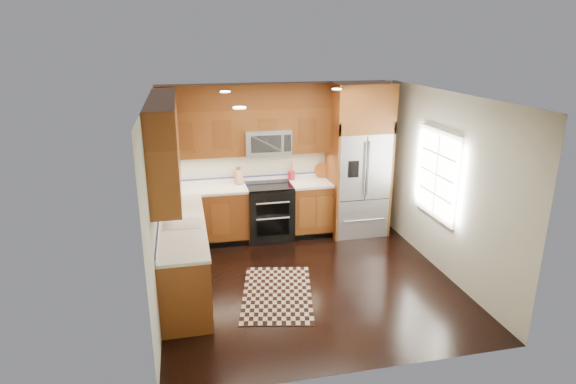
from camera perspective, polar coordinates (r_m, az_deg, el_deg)
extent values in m
plane|color=black|center=(6.95, 2.42, -10.49)|extent=(4.00, 4.00, 0.00)
cube|color=beige|center=(8.31, -1.00, 3.94)|extent=(4.00, 0.02, 2.60)
cube|color=beige|center=(6.25, -15.45, -1.48)|extent=(0.02, 4.00, 2.60)
cube|color=beige|center=(7.20, 18.13, 0.83)|extent=(0.02, 4.00, 2.60)
cube|color=white|center=(7.33, 17.30, 2.02)|extent=(0.04, 1.10, 1.30)
cube|color=white|center=(7.33, 17.23, 2.02)|extent=(0.02, 0.95, 1.15)
cube|color=brown|center=(8.13, -9.67, -2.93)|extent=(1.37, 0.60, 0.90)
cube|color=brown|center=(8.39, 2.73, -2.01)|extent=(0.72, 0.60, 0.90)
cube|color=brown|center=(6.74, -12.22, -7.59)|extent=(0.60, 2.40, 0.90)
cube|color=silver|center=(8.04, -4.57, 0.58)|extent=(2.85, 0.62, 0.04)
cube|color=silver|center=(6.55, -12.49, -3.88)|extent=(0.62, 2.40, 0.04)
cube|color=brown|center=(7.95, -4.87, 7.11)|extent=(2.85, 0.33, 0.75)
cube|color=brown|center=(6.29, -14.27, 3.73)|extent=(0.33, 2.40, 0.75)
cube|color=brown|center=(7.86, -4.99, 11.23)|extent=(2.85, 0.33, 0.40)
cube|color=brown|center=(6.18, -14.68, 8.91)|extent=(0.33, 2.40, 0.40)
cube|color=black|center=(8.20, -2.22, -2.40)|extent=(0.76, 0.64, 0.92)
cube|color=black|center=(8.05, -2.26, 0.77)|extent=(0.76, 0.60, 0.02)
cube|color=black|center=(7.86, -1.82, -2.08)|extent=(0.55, 0.01, 0.18)
cube|color=black|center=(7.97, -1.79, -4.25)|extent=(0.55, 0.01, 0.28)
cylinder|color=#B2B2B7|center=(7.79, -1.79, -1.32)|extent=(0.55, 0.02, 0.02)
cylinder|color=#B2B2B7|center=(7.89, -1.77, -3.17)|extent=(0.55, 0.02, 0.02)
cube|color=#B2B2B7|center=(7.99, -2.49, 6.01)|extent=(0.76, 0.40, 0.42)
cube|color=black|center=(7.80, -2.60, 5.71)|extent=(0.50, 0.01, 0.28)
cube|color=#B2B2B7|center=(8.43, 8.22, 1.13)|extent=(0.90, 0.74, 1.80)
cube|color=black|center=(8.00, 9.26, 2.78)|extent=(0.01, 0.01, 1.08)
cube|color=black|center=(7.92, 7.79, 2.69)|extent=(0.18, 0.01, 0.28)
cube|color=brown|center=(8.25, 5.19, 1.60)|extent=(0.04, 0.74, 2.00)
cube|color=brown|center=(8.57, 11.20, 1.96)|extent=(0.04, 0.74, 2.00)
cube|color=brown|center=(8.15, 8.63, 9.91)|extent=(0.98, 0.74, 0.80)
cube|color=#B2B2B7|center=(6.54, -12.51, -3.63)|extent=(0.50, 0.42, 0.02)
cylinder|color=#B2B2B7|center=(6.71, -14.30, -2.04)|extent=(0.02, 0.02, 0.28)
torus|color=#B2B2B7|center=(6.59, -14.41, -1.12)|extent=(0.18, 0.02, 0.18)
cube|color=black|center=(6.63, -1.29, -11.93)|extent=(1.20, 1.68, 0.01)
cube|color=#AD7C54|center=(8.16, -5.86, 1.79)|extent=(0.13, 0.16, 0.23)
cylinder|color=maroon|center=(8.35, 0.40, 1.98)|extent=(0.13, 0.13, 0.15)
cylinder|color=brown|center=(8.52, 4.04, 1.81)|extent=(0.34, 0.34, 0.02)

